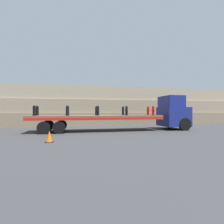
% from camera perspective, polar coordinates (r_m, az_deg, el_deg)
% --- Properties ---
extents(ground_plane, '(120.00, 120.00, 0.00)m').
position_cam_1_polar(ground_plane, '(15.03, -4.89, -6.22)').
color(ground_plane, '#38383A').
extents(rock_cliff, '(60.00, 3.30, 4.52)m').
position_cam_1_polar(rock_cliff, '(21.09, -6.93, 1.81)').
color(rock_cliff, '#84755B').
rests_on(rock_cliff, ground_plane).
extents(truck_cab, '(2.22, 2.68, 3.10)m').
position_cam_1_polar(truck_cab, '(17.34, 19.45, -0.32)').
color(truck_cab, navy).
rests_on(truck_cab, ground_plane).
extents(flatbed_trailer, '(10.98, 2.60, 1.35)m').
position_cam_1_polar(flatbed_trailer, '(14.87, -7.52, -1.99)').
color(flatbed_trailer, brown).
rests_on(flatbed_trailer, ground_plane).
extents(fire_hydrant_black_near_0, '(0.28, 0.53, 0.80)m').
position_cam_1_polar(fire_hydrant_black_near_0, '(14.60, -24.05, 0.41)').
color(fire_hydrant_black_near_0, black).
rests_on(fire_hydrant_black_near_0, flatbed_trailer).
extents(fire_hydrant_black_far_0, '(0.28, 0.53, 0.80)m').
position_cam_1_polar(fire_hydrant_black_far_0, '(15.67, -23.20, 0.41)').
color(fire_hydrant_black_far_0, black).
rests_on(fire_hydrant_black_far_0, flatbed_trailer).
extents(fire_hydrant_black_near_1, '(0.28, 0.53, 0.80)m').
position_cam_1_polar(fire_hydrant_black_near_1, '(14.28, -14.41, 0.43)').
color(fire_hydrant_black_near_1, black).
rests_on(fire_hydrant_black_near_1, flatbed_trailer).
extents(fire_hydrant_black_far_1, '(0.28, 0.53, 0.80)m').
position_cam_1_polar(fire_hydrant_black_far_1, '(15.38, -14.23, 0.42)').
color(fire_hydrant_black_far_1, black).
rests_on(fire_hydrant_black_far_1, flatbed_trailer).
extents(fire_hydrant_black_near_2, '(0.28, 0.53, 0.80)m').
position_cam_1_polar(fire_hydrant_black_near_2, '(14.38, -4.63, 0.44)').
color(fire_hydrant_black_near_2, black).
rests_on(fire_hydrant_black_near_2, flatbed_trailer).
extents(fire_hydrant_black_far_2, '(0.28, 0.53, 0.80)m').
position_cam_1_polar(fire_hydrant_black_far_2, '(15.47, -5.14, 0.43)').
color(fire_hydrant_black_far_2, black).
rests_on(fire_hydrant_black_far_2, flatbed_trailer).
extents(fire_hydrant_black_near_3, '(0.28, 0.53, 0.80)m').
position_cam_1_polar(fire_hydrant_black_near_3, '(14.89, 4.75, 0.44)').
color(fire_hydrant_black_near_3, black).
rests_on(fire_hydrant_black_near_3, flatbed_trailer).
extents(fire_hydrant_black_far_3, '(0.28, 0.53, 0.80)m').
position_cam_1_polar(fire_hydrant_black_far_3, '(15.94, 3.63, 0.43)').
color(fire_hydrant_black_far_3, black).
rests_on(fire_hydrant_black_far_3, flatbed_trailer).
extents(fire_hydrant_red_near_4, '(0.28, 0.53, 0.80)m').
position_cam_1_polar(fire_hydrant_red_near_4, '(15.76, 13.31, 0.42)').
color(fire_hydrant_red_near_4, red).
rests_on(fire_hydrant_red_near_4, flatbed_trailer).
extents(fire_hydrant_red_far_4, '(0.28, 0.53, 0.80)m').
position_cam_1_polar(fire_hydrant_red_far_4, '(16.76, 11.71, 0.42)').
color(fire_hydrant_red_far_4, red).
rests_on(fire_hydrant_red_far_4, flatbed_trailer).
extents(cargo_strap_rear, '(0.05, 2.70, 0.01)m').
position_cam_1_polar(cargo_strap_rear, '(15.14, -23.61, 2.00)').
color(cargo_strap_rear, yellow).
rests_on(cargo_strap_rear, fire_hydrant_black_near_0).
extents(cargo_strap_middle, '(0.05, 2.70, 0.01)m').
position_cam_1_polar(cargo_strap_middle, '(14.93, -4.89, 2.05)').
color(cargo_strap_middle, yellow).
rests_on(cargo_strap_middle, fire_hydrant_black_near_2).
extents(cargo_strap_front, '(0.05, 2.70, 0.01)m').
position_cam_1_polar(cargo_strap_front, '(16.27, 12.49, 1.90)').
color(cargo_strap_front, yellow).
rests_on(cargo_strap_front, fire_hydrant_red_near_4).
extents(traffic_cone, '(0.43, 0.43, 0.64)m').
position_cam_1_polar(traffic_cone, '(10.25, -19.80, -7.55)').
color(traffic_cone, black).
rests_on(traffic_cone, ground_plane).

